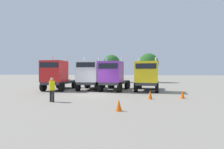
{
  "coord_description": "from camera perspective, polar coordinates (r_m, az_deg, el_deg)",
  "views": [
    {
      "loc": [
        4.71,
        -15.66,
        2.21
      ],
      "look_at": [
        1.12,
        4.31,
        1.89
      ],
      "focal_mm": 26.69,
      "sensor_mm": 36.0,
      "label": 1
    }
  ],
  "objects": [
    {
      "name": "oak_far_left",
      "position": [
        38.81,
        -6.58,
        2.88
      ],
      "size": [
        2.9,
        2.9,
        5.03
      ],
      "color": "#4C3823",
      "rests_on": "ground"
    },
    {
      "name": "semi_truck_white",
      "position": [
        20.25,
        -7.62,
        -0.13
      ],
      "size": [
        2.85,
        6.02,
        4.12
      ],
      "rotation": [
        0.0,
        0.0,
        -1.52
      ],
      "color": "#333338",
      "rests_on": "ground"
    },
    {
      "name": "ground",
      "position": [
        16.51,
        -6.55,
        -6.79
      ],
      "size": [
        200.0,
        200.0,
        0.0
      ],
      "primitive_type": "plane",
      "color": "gray"
    },
    {
      "name": "traffic_cone_mid",
      "position": [
        15.06,
        23.0,
        -6.32
      ],
      "size": [
        0.36,
        0.36,
        0.67
      ],
      "primitive_type": "cone",
      "color": "#F2590C",
      "rests_on": "ground"
    },
    {
      "name": "semi_truck_purple",
      "position": [
        19.21,
        0.31,
        -0.5
      ],
      "size": [
        3.18,
        6.26,
        3.96
      ],
      "rotation": [
        0.0,
        0.0,
        -1.68
      ],
      "color": "#333338",
      "rests_on": "ground"
    },
    {
      "name": "oak_far_right",
      "position": [
        35.72,
        12.37,
        3.77
      ],
      "size": [
        4.16,
        4.16,
        6.1
      ],
      "color": "#4C3823",
      "rests_on": "ground"
    },
    {
      "name": "semi_truck_red",
      "position": [
        20.84,
        -18.3,
        -0.23
      ],
      "size": [
        2.72,
        6.15,
        4.08
      ],
      "rotation": [
        0.0,
        0.0,
        -1.54
      ],
      "color": "#333338",
      "rests_on": "ground"
    },
    {
      "name": "semi_truck_yellow",
      "position": [
        19.27,
        11.88,
        -0.47
      ],
      "size": [
        3.08,
        6.25,
        3.93
      ],
      "rotation": [
        0.0,
        0.0,
        -1.66
      ],
      "color": "#333338",
      "rests_on": "ground"
    },
    {
      "name": "oak_far_centre",
      "position": [
        35.38,
        -0.21,
        3.75
      ],
      "size": [
        3.71,
        3.71,
        5.84
      ],
      "color": "#4C3823",
      "rests_on": "ground"
    },
    {
      "name": "visitor_in_hivis",
      "position": [
        12.98,
        -19.9,
        -4.32
      ],
      "size": [
        0.52,
        0.52,
        1.78
      ],
      "rotation": [
        0.0,
        0.0,
        1.18
      ],
      "color": "black",
      "rests_on": "ground"
    },
    {
      "name": "traffic_cone_far",
      "position": [
        9.52,
        2.34,
        -10.47
      ],
      "size": [
        0.36,
        0.36,
        0.66
      ],
      "primitive_type": "cone",
      "color": "#F2590C",
      "rests_on": "ground"
    },
    {
      "name": "traffic_cone_near",
      "position": [
        13.93,
        12.95,
        -6.73
      ],
      "size": [
        0.36,
        0.36,
        0.73
      ],
      "primitive_type": "cone",
      "color": "#F2590C",
      "rests_on": "ground"
    }
  ]
}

